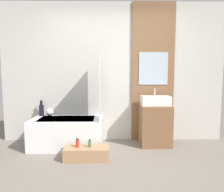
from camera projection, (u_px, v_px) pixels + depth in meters
name	position (u px, v px, depth m)	size (l,w,h in m)	color
ground_plane	(115.00, 178.00, 2.73)	(12.00, 12.00, 0.00)	slate
wall_tiled_back	(113.00, 73.00, 4.15)	(4.20, 0.06, 2.60)	beige
wall_wood_accent	(153.00, 73.00, 4.11)	(0.80, 0.04, 2.60)	brown
bathtub	(67.00, 132.00, 3.85)	(1.23, 0.71, 0.50)	white
glass_shower_screen	(100.00, 87.00, 3.70)	(0.01, 0.53, 1.12)	silver
wooden_step_bench	(87.00, 153.00, 3.31)	(0.67, 0.31, 0.19)	#A87F56
vanity_cabinet	(155.00, 125.00, 3.95)	(0.53, 0.50, 0.73)	brown
sink	(155.00, 100.00, 3.90)	(0.51, 0.32, 0.29)	white
vase_tall_dark	(41.00, 109.00, 4.07)	(0.09, 0.09, 0.28)	black
vase_round_light	(50.00, 112.00, 4.05)	(0.14, 0.14, 0.14)	silver
bottle_soap_primary	(78.00, 143.00, 3.29)	(0.06, 0.06, 0.13)	red
bottle_soap_secondary	(90.00, 144.00, 3.30)	(0.04, 0.04, 0.12)	#38704C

